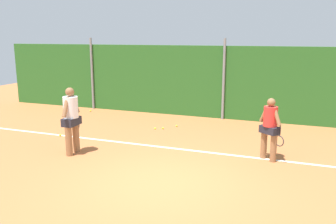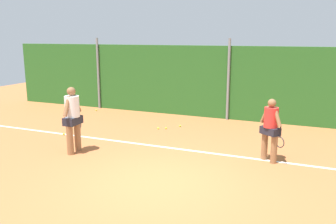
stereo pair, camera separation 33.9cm
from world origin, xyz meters
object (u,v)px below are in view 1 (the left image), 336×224
(player_foreground_near, at_px, (71,117))
(tennis_ball_1, at_px, (90,111))
(tennis_ball_4, at_px, (177,126))
(tennis_ball_3, at_px, (60,135))
(tennis_ball_0, at_px, (155,128))
(player_midcourt, at_px, (270,126))
(tennis_ball_5, at_px, (163,128))

(player_foreground_near, relative_size, tennis_ball_1, 27.53)
(tennis_ball_1, relative_size, tennis_ball_4, 1.00)
(tennis_ball_3, bearing_deg, tennis_ball_0, 36.05)
(player_midcourt, bearing_deg, player_foreground_near, -129.26)
(tennis_ball_0, relative_size, tennis_ball_4, 1.00)
(player_foreground_near, bearing_deg, tennis_ball_5, -25.46)
(player_midcourt, distance_m, tennis_ball_1, 8.44)
(tennis_ball_1, height_order, tennis_ball_4, same)
(player_foreground_near, bearing_deg, tennis_ball_3, 44.72)
(player_midcourt, distance_m, tennis_ball_3, 6.50)
(tennis_ball_4, bearing_deg, player_midcourt, -35.55)
(player_foreground_near, relative_size, player_midcourt, 1.12)
(tennis_ball_1, distance_m, tennis_ball_4, 4.43)
(tennis_ball_1, distance_m, tennis_ball_5, 4.26)
(tennis_ball_1, bearing_deg, player_midcourt, -24.96)
(player_midcourt, distance_m, tennis_ball_0, 4.39)
(player_foreground_near, xyz_separation_m, player_midcourt, (5.03, 1.34, -0.11))
(tennis_ball_3, relative_size, tennis_ball_4, 1.00)
(tennis_ball_3, xyz_separation_m, tennis_ball_4, (3.11, 2.43, 0.00))
(tennis_ball_0, height_order, tennis_ball_3, same)
(player_foreground_near, distance_m, tennis_ball_3, 2.15)
(player_foreground_near, relative_size, tennis_ball_0, 27.53)
(player_midcourt, height_order, tennis_ball_5, player_midcourt)
(tennis_ball_4, relative_size, tennis_ball_5, 1.00)
(player_midcourt, height_order, tennis_ball_1, player_midcourt)
(tennis_ball_1, xyz_separation_m, tennis_ball_4, (4.28, -1.16, 0.00))
(tennis_ball_1, xyz_separation_m, tennis_ball_5, (3.94, -1.63, 0.00))
(tennis_ball_1, relative_size, tennis_ball_3, 1.00)
(tennis_ball_0, distance_m, tennis_ball_4, 0.83)
(tennis_ball_0, bearing_deg, player_foreground_near, -109.67)
(player_foreground_near, xyz_separation_m, tennis_ball_0, (1.12, 3.13, -0.98))
(tennis_ball_1, height_order, tennis_ball_5, same)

